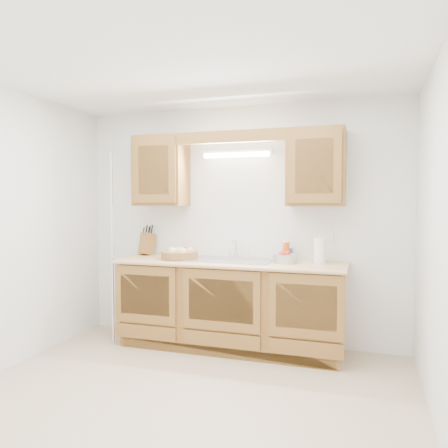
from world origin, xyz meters
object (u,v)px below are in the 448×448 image
at_px(knife_block, 147,244).
at_px(paper_towel, 320,251).
at_px(apple_bowl, 284,258).
at_px(fruit_basket, 180,254).

relative_size(knife_block, paper_towel, 1.20).
bearing_deg(knife_block, apple_bowl, 3.18).
height_order(knife_block, apple_bowl, knife_block).
relative_size(fruit_basket, apple_bowl, 1.70).
distance_m(fruit_basket, knife_block, 0.54).
bearing_deg(knife_block, fruit_basket, -14.28).
bearing_deg(paper_towel, apple_bowl, -166.09).
bearing_deg(fruit_basket, apple_bowl, 2.11).
height_order(knife_block, paper_towel, knife_block).
xyz_separation_m(knife_block, apple_bowl, (1.58, -0.18, -0.07)).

